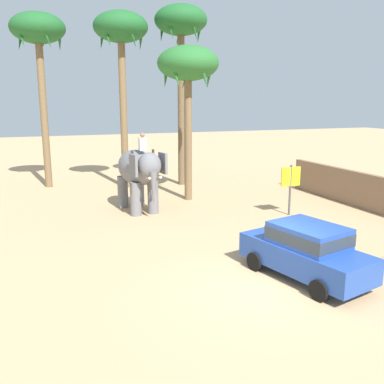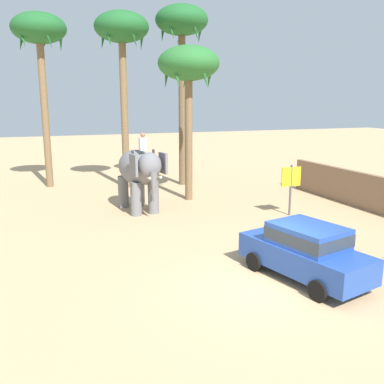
{
  "view_description": "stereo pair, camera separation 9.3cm",
  "coord_description": "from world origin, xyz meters",
  "px_view_note": "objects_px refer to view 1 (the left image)",
  "views": [
    {
      "loc": [
        -6.11,
        -9.69,
        5.27
      ],
      "look_at": [
        0.08,
        6.25,
        1.6
      ],
      "focal_mm": 39.39,
      "sensor_mm": 36.0,
      "label": 1
    },
    {
      "loc": [
        -6.03,
        -9.72,
        5.27
      ],
      "look_at": [
        0.08,
        6.25,
        1.6
      ],
      "focal_mm": 39.39,
      "sensor_mm": 36.0,
      "label": 2
    }
  ],
  "objects_px": {
    "elephant_with_mahout": "(139,171)",
    "palm_tree_far_back": "(181,28)",
    "palm_tree_behind_elephant": "(188,68)",
    "palm_tree_near_hut": "(38,35)",
    "palm_tree_left_of_road": "(121,34)",
    "signboard_yellow": "(291,180)",
    "car_sedan_foreground": "(306,249)"
  },
  "relations": [
    {
      "from": "car_sedan_foreground",
      "to": "palm_tree_far_back",
      "type": "height_order",
      "value": "palm_tree_far_back"
    },
    {
      "from": "palm_tree_behind_elephant",
      "to": "palm_tree_left_of_road",
      "type": "relative_size",
      "value": 0.78
    },
    {
      "from": "elephant_with_mahout",
      "to": "palm_tree_left_of_road",
      "type": "relative_size",
      "value": 0.38
    },
    {
      "from": "car_sedan_foreground",
      "to": "palm_tree_far_back",
      "type": "distance_m",
      "value": 17.77
    },
    {
      "from": "palm_tree_behind_elephant",
      "to": "signboard_yellow",
      "type": "height_order",
      "value": "palm_tree_behind_elephant"
    },
    {
      "from": "palm_tree_far_back",
      "to": "elephant_with_mahout",
      "type": "bearing_deg",
      "value": -126.69
    },
    {
      "from": "car_sedan_foreground",
      "to": "signboard_yellow",
      "type": "height_order",
      "value": "signboard_yellow"
    },
    {
      "from": "palm_tree_far_back",
      "to": "palm_tree_left_of_road",
      "type": "bearing_deg",
      "value": 173.88
    },
    {
      "from": "palm_tree_left_of_road",
      "to": "palm_tree_far_back",
      "type": "relative_size",
      "value": 0.95
    },
    {
      "from": "palm_tree_far_back",
      "to": "car_sedan_foreground",
      "type": "bearing_deg",
      "value": -95.85
    },
    {
      "from": "car_sedan_foreground",
      "to": "palm_tree_behind_elephant",
      "type": "xyz_separation_m",
      "value": [
        0.45,
        11.21,
        6.06
      ]
    },
    {
      "from": "car_sedan_foreground",
      "to": "elephant_with_mahout",
      "type": "height_order",
      "value": "elephant_with_mahout"
    },
    {
      "from": "elephant_with_mahout",
      "to": "palm_tree_behind_elephant",
      "type": "height_order",
      "value": "palm_tree_behind_elephant"
    },
    {
      "from": "palm_tree_near_hut",
      "to": "car_sedan_foreground",
      "type": "bearing_deg",
      "value": -69.72
    },
    {
      "from": "palm_tree_left_of_road",
      "to": "signboard_yellow",
      "type": "height_order",
      "value": "palm_tree_left_of_road"
    },
    {
      "from": "signboard_yellow",
      "to": "car_sedan_foreground",
      "type": "bearing_deg",
      "value": -120.36
    },
    {
      "from": "palm_tree_behind_elephant",
      "to": "signboard_yellow",
      "type": "relative_size",
      "value": 3.38
    },
    {
      "from": "palm_tree_far_back",
      "to": "signboard_yellow",
      "type": "xyz_separation_m",
      "value": [
        2.19,
        -8.98,
        -7.93
      ]
    },
    {
      "from": "palm_tree_near_hut",
      "to": "palm_tree_far_back",
      "type": "bearing_deg",
      "value": -15.61
    },
    {
      "from": "elephant_with_mahout",
      "to": "palm_tree_far_back",
      "type": "distance_m",
      "value": 10.45
    },
    {
      "from": "car_sedan_foreground",
      "to": "palm_tree_near_hut",
      "type": "distance_m",
      "value": 20.55
    },
    {
      "from": "palm_tree_near_hut",
      "to": "palm_tree_left_of_road",
      "type": "bearing_deg",
      "value": -22.6
    },
    {
      "from": "palm_tree_near_hut",
      "to": "signboard_yellow",
      "type": "xyz_separation_m",
      "value": [
        10.31,
        -11.25,
        -7.41
      ]
    },
    {
      "from": "elephant_with_mahout",
      "to": "palm_tree_left_of_road",
      "type": "bearing_deg",
      "value": 83.71
    },
    {
      "from": "palm_tree_behind_elephant",
      "to": "palm_tree_near_hut",
      "type": "bearing_deg",
      "value": 137.16
    },
    {
      "from": "palm_tree_behind_elephant",
      "to": "palm_tree_far_back",
      "type": "relative_size",
      "value": 0.74
    },
    {
      "from": "palm_tree_behind_elephant",
      "to": "palm_tree_left_of_road",
      "type": "distance_m",
      "value": 5.64
    },
    {
      "from": "car_sedan_foreground",
      "to": "palm_tree_near_hut",
      "type": "relative_size",
      "value": 0.42
    },
    {
      "from": "elephant_with_mahout",
      "to": "palm_tree_far_back",
      "type": "xyz_separation_m",
      "value": [
        4.27,
        5.73,
        7.63
      ]
    },
    {
      "from": "palm_tree_left_of_road",
      "to": "signboard_yellow",
      "type": "bearing_deg",
      "value": -58.28
    },
    {
      "from": "elephant_with_mahout",
      "to": "palm_tree_left_of_road",
      "type": "distance_m",
      "value": 9.43
    },
    {
      "from": "palm_tree_left_of_road",
      "to": "palm_tree_near_hut",
      "type": "bearing_deg",
      "value": 157.4
    }
  ]
}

